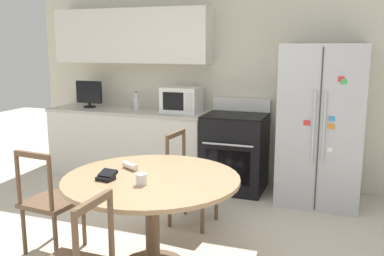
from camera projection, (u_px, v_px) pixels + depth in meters
back_wall at (197, 68)px, 5.45m from camera, size 5.20×0.44×2.60m
kitchen_counter at (130, 143)px, 5.64m from camera, size 2.14×0.64×0.90m
refrigerator at (321, 125)px, 4.67m from camera, size 0.87×0.78×1.74m
oven_range at (235, 152)px, 5.13m from camera, size 0.72×0.68×1.08m
microwave at (182, 100)px, 5.34m from camera, size 0.46×0.36×0.31m
countertop_tv at (89, 93)px, 5.72m from camera, size 0.37×0.16×0.36m
counter_bottle at (136, 103)px, 5.57m from camera, size 0.07×0.07×0.23m
dining_table at (152, 193)px, 3.25m from camera, size 1.34×1.34×0.75m
dining_chair_far at (191, 180)px, 4.14m from camera, size 0.46×0.46×0.90m
dining_chair_left at (50, 202)px, 3.56m from camera, size 0.46×0.46×0.90m
candle_glass at (141, 180)px, 3.04m from camera, size 0.08×0.08×0.08m
folded_napkin at (130, 166)px, 3.43m from camera, size 0.17×0.13×0.05m
wallet at (107, 176)px, 3.16m from camera, size 0.13×0.14×0.07m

